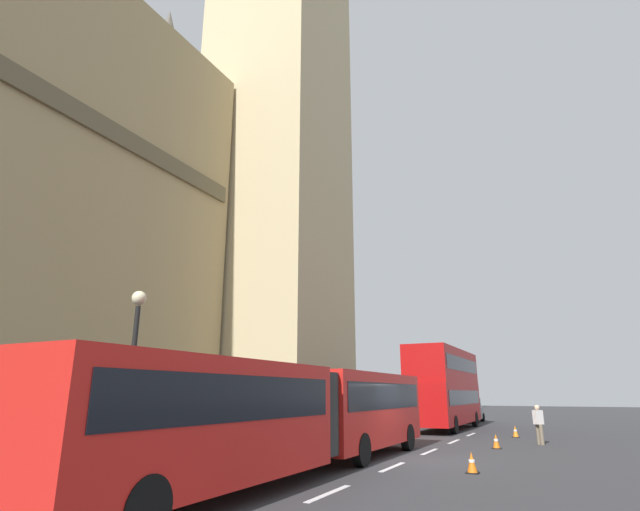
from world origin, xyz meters
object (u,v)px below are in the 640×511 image
object	(u,v)px
articulated_bus	(298,409)
sedan_lead	(468,410)
street_lamp	(132,363)
traffic_cone_west	(472,463)
double_decker_bus	(445,385)
traffic_cone_middle	(496,441)
traffic_cone_east	(515,432)
pedestrian_near_cones	(539,423)

from	to	relation	value
articulated_bus	sedan_lead	size ratio (longest dim) A/B	3.90
articulated_bus	street_lamp	xyz separation A→B (m)	(-2.17, 4.51, 1.31)
traffic_cone_west	sedan_lead	bearing A→B (deg)	10.05
articulated_bus	street_lamp	bearing A→B (deg)	115.67
double_decker_bus	traffic_cone_middle	xyz separation A→B (m)	(-10.22, -4.19, -2.43)
traffic_cone_east	double_decker_bus	bearing A→B (deg)	46.55
traffic_cone_west	traffic_cone_east	world-z (taller)	same
sedan_lead	traffic_cone_west	size ratio (longest dim) A/B	7.59
sedan_lead	articulated_bus	bearing A→B (deg)	-179.58
double_decker_bus	traffic_cone_middle	size ratio (longest dim) A/B	18.60
traffic_cone_west	traffic_cone_east	xyz separation A→B (m)	(13.14, 0.03, 0.00)
traffic_cone_middle	pedestrian_near_cones	xyz separation A→B (m)	(2.51, -1.56, 0.63)
articulated_bus	street_lamp	size ratio (longest dim) A/B	3.25
articulated_bus	pedestrian_near_cones	distance (m)	13.23
articulated_bus	pedestrian_near_cones	xyz separation A→B (m)	(11.89, -5.75, -0.83)
traffic_cone_east	pedestrian_near_cones	size ratio (longest dim) A/B	0.34
articulated_bus	traffic_cone_west	world-z (taller)	articulated_bus
pedestrian_near_cones	traffic_cone_east	bearing A→B (deg)	21.02
traffic_cone_east	street_lamp	size ratio (longest dim) A/B	0.11
traffic_cone_middle	sedan_lead	bearing A→B (deg)	13.04
traffic_cone_east	pedestrian_near_cones	world-z (taller)	pedestrian_near_cones
traffic_cone_east	traffic_cone_west	bearing A→B (deg)	-179.87
traffic_cone_middle	pedestrian_near_cones	distance (m)	3.02
street_lamp	traffic_cone_west	bearing A→B (deg)	-63.42
traffic_cone_west	traffic_cone_east	distance (m)	13.14
sedan_lead	traffic_cone_east	bearing A→B (deg)	-160.44
double_decker_bus	street_lamp	world-z (taller)	street_lamp
sedan_lead	street_lamp	bearing A→B (deg)	171.98
traffic_cone_middle	double_decker_bus	bearing A→B (deg)	22.31
articulated_bus	double_decker_bus	size ratio (longest dim) A/B	1.59
sedan_lead	street_lamp	world-z (taller)	street_lamp
traffic_cone_west	traffic_cone_middle	xyz separation A→B (m)	(7.08, 0.22, 0.00)
traffic_cone_west	pedestrian_near_cones	distance (m)	9.70
traffic_cone_west	street_lamp	world-z (taller)	street_lamp
traffic_cone_west	traffic_cone_east	bearing A→B (deg)	0.13
traffic_cone_west	street_lamp	distance (m)	10.35
articulated_bus	double_decker_bus	world-z (taller)	double_decker_bus
double_decker_bus	sedan_lead	world-z (taller)	double_decker_bus
double_decker_bus	traffic_cone_east	xyz separation A→B (m)	(-4.16, -4.39, -2.43)
articulated_bus	street_lamp	world-z (taller)	street_lamp
articulated_bus	traffic_cone_middle	world-z (taller)	articulated_bus
double_decker_bus	street_lamp	size ratio (longest dim) A/B	2.05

